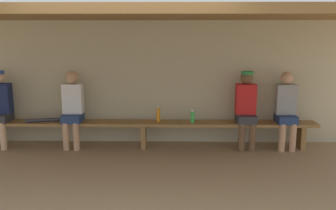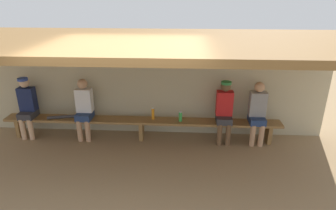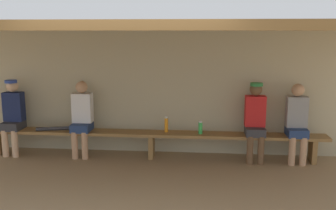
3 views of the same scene
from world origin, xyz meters
The scene contains 11 objects.
ground_plane centered at (0.00, 0.00, 0.00)m, with size 24.00×24.00×0.00m, color #937754.
back_wall centered at (0.00, 2.00, 1.10)m, with size 8.00×0.20×2.20m, color #B7AD8C.
dugout_roof centered at (0.00, 0.70, 2.26)m, with size 8.00×2.80×0.12m, color brown.
bench centered at (0.00, 1.55, 0.39)m, with size 6.00×0.36×0.46m.
player_near_post centered at (1.77, 1.55, 0.75)m, with size 0.34×0.42×1.34m.
player_rightmost centered at (-2.50, 1.55, 0.75)m, with size 0.34×0.42×1.34m.
player_shirtless_tan centered at (-1.23, 1.55, 0.73)m, with size 0.34×0.42×1.34m.
player_in_white centered at (2.46, 1.55, 0.73)m, with size 0.34×0.42×1.34m.
water_bottle_blue centered at (0.85, 1.52, 0.56)m, with size 0.07×0.07×0.22m.
water_bottle_orange centered at (0.26, 1.60, 0.59)m, with size 0.06×0.06×0.27m.
baseball_bat centered at (-1.60, 1.55, 0.49)m, with size 0.07×0.07×0.90m, color #333338.
Camera 2 is at (0.92, -4.13, 3.10)m, focal length 31.06 mm.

